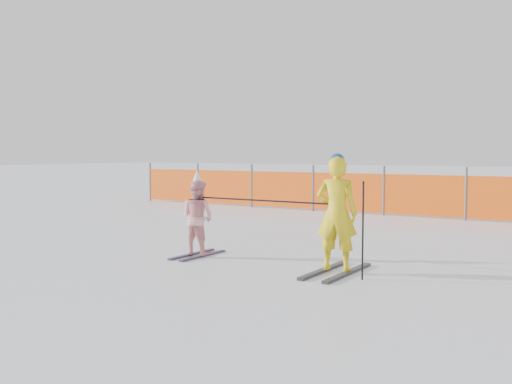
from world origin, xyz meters
TOP-DOWN VIEW (x-y plane):
  - ground at (0.00, 0.00)m, footprint 120.00×120.00m
  - adult at (1.47, 0.19)m, footprint 0.60×1.38m
  - child at (-0.85, 0.16)m, footprint 0.56×1.06m
  - ski_poles at (0.91, 0.10)m, footprint 2.66×0.22m
  - safety_fence at (-1.41, 7.17)m, footprint 14.15×0.06m

SIDE VIEW (x-z plane):
  - ground at x=0.00m, z-range 0.00..0.00m
  - safety_fence at x=-1.41m, z-range -0.07..1.18m
  - child at x=-0.85m, z-range -0.06..1.27m
  - adult at x=1.47m, z-range -0.01..1.58m
  - ski_poles at x=0.91m, z-range 0.18..1.42m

